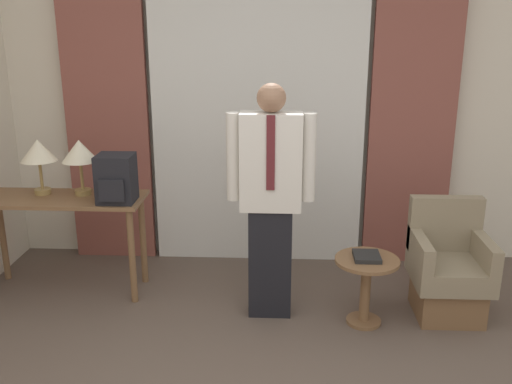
{
  "coord_description": "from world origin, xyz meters",
  "views": [
    {
      "loc": [
        0.21,
        -2.1,
        2.08
      ],
      "look_at": [
        0.04,
        1.49,
        0.97
      ],
      "focal_mm": 40.0,
      "sensor_mm": 36.0,
      "label": 1
    }
  ],
  "objects_px": {
    "table_lamp_left": "(38,153)",
    "table_lamp_right": "(80,153)",
    "armchair": "(448,272)",
    "backpack": "(116,179)",
    "book": "(367,256)",
    "person": "(271,194)",
    "side_table": "(366,279)",
    "desk": "(61,213)"
  },
  "relations": [
    {
      "from": "table_lamp_left",
      "to": "armchair",
      "type": "bearing_deg",
      "value": -5.78
    },
    {
      "from": "backpack",
      "to": "person",
      "type": "distance_m",
      "value": 1.16
    },
    {
      "from": "person",
      "to": "side_table",
      "type": "relative_size",
      "value": 3.41
    },
    {
      "from": "backpack",
      "to": "side_table",
      "type": "height_order",
      "value": "backpack"
    },
    {
      "from": "book",
      "to": "person",
      "type": "bearing_deg",
      "value": 171.63
    },
    {
      "from": "armchair",
      "to": "side_table",
      "type": "distance_m",
      "value": 0.64
    },
    {
      "from": "desk",
      "to": "backpack",
      "type": "height_order",
      "value": "backpack"
    },
    {
      "from": "backpack",
      "to": "side_table",
      "type": "xyz_separation_m",
      "value": [
        1.81,
        -0.32,
        -0.61
      ]
    },
    {
      "from": "table_lamp_left",
      "to": "person",
      "type": "xyz_separation_m",
      "value": [
        1.77,
        -0.38,
        -0.19
      ]
    },
    {
      "from": "table_lamp_right",
      "to": "backpack",
      "type": "bearing_deg",
      "value": -27.88
    },
    {
      "from": "backpack",
      "to": "table_lamp_left",
      "type": "bearing_deg",
      "value": 165.21
    },
    {
      "from": "table_lamp_left",
      "to": "book",
      "type": "distance_m",
      "value": 2.55
    },
    {
      "from": "armchair",
      "to": "book",
      "type": "relative_size",
      "value": 4.06
    },
    {
      "from": "side_table",
      "to": "desk",
      "type": "bearing_deg",
      "value": 169.84
    },
    {
      "from": "armchair",
      "to": "table_lamp_left",
      "type": "bearing_deg",
      "value": 174.22
    },
    {
      "from": "desk",
      "to": "person",
      "type": "bearing_deg",
      "value": -10.61
    },
    {
      "from": "armchair",
      "to": "book",
      "type": "distance_m",
      "value": 0.66
    },
    {
      "from": "table_lamp_right",
      "to": "person",
      "type": "bearing_deg",
      "value": -14.64
    },
    {
      "from": "armchair",
      "to": "book",
      "type": "xyz_separation_m",
      "value": [
        -0.61,
        -0.17,
        0.18
      ]
    },
    {
      "from": "table_lamp_right",
      "to": "book",
      "type": "relative_size",
      "value": 2.08
    },
    {
      "from": "desk",
      "to": "armchair",
      "type": "relative_size",
      "value": 1.53
    },
    {
      "from": "backpack",
      "to": "desk",
      "type": "bearing_deg",
      "value": 169.32
    },
    {
      "from": "backpack",
      "to": "person",
      "type": "height_order",
      "value": "person"
    },
    {
      "from": "backpack",
      "to": "side_table",
      "type": "bearing_deg",
      "value": -10.02
    },
    {
      "from": "desk",
      "to": "table_lamp_right",
      "type": "distance_m",
      "value": 0.49
    },
    {
      "from": "table_lamp_right",
      "to": "backpack",
      "type": "relative_size",
      "value": 1.2
    },
    {
      "from": "desk",
      "to": "backpack",
      "type": "bearing_deg",
      "value": -10.68
    },
    {
      "from": "desk",
      "to": "side_table",
      "type": "xyz_separation_m",
      "value": [
        2.28,
        -0.41,
        -0.31
      ]
    },
    {
      "from": "table_lamp_right",
      "to": "armchair",
      "type": "xyz_separation_m",
      "value": [
        2.73,
        -0.31,
        -0.77
      ]
    },
    {
      "from": "table_lamp_left",
      "to": "table_lamp_right",
      "type": "bearing_deg",
      "value": 0.0
    },
    {
      "from": "person",
      "to": "side_table",
      "type": "distance_m",
      "value": 0.89
    },
    {
      "from": "table_lamp_left",
      "to": "armchair",
      "type": "height_order",
      "value": "table_lamp_left"
    },
    {
      "from": "table_lamp_left",
      "to": "side_table",
      "type": "xyz_separation_m",
      "value": [
        2.44,
        -0.49,
        -0.76
      ]
    },
    {
      "from": "table_lamp_left",
      "to": "table_lamp_right",
      "type": "xyz_separation_m",
      "value": [
        0.32,
        0.0,
        0.0
      ]
    },
    {
      "from": "book",
      "to": "desk",
      "type": "bearing_deg",
      "value": 170.04
    },
    {
      "from": "table_lamp_left",
      "to": "armchair",
      "type": "distance_m",
      "value": 3.16
    },
    {
      "from": "person",
      "to": "table_lamp_right",
      "type": "bearing_deg",
      "value": 165.36
    },
    {
      "from": "table_lamp_left",
      "to": "book",
      "type": "bearing_deg",
      "value": -11.09
    },
    {
      "from": "book",
      "to": "armchair",
      "type": "bearing_deg",
      "value": 15.35
    },
    {
      "from": "desk",
      "to": "armchair",
      "type": "distance_m",
      "value": 2.92
    },
    {
      "from": "table_lamp_left",
      "to": "book",
      "type": "height_order",
      "value": "table_lamp_left"
    },
    {
      "from": "side_table",
      "to": "book",
      "type": "xyz_separation_m",
      "value": [
        -0.0,
        0.01,
        0.17
      ]
    }
  ]
}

